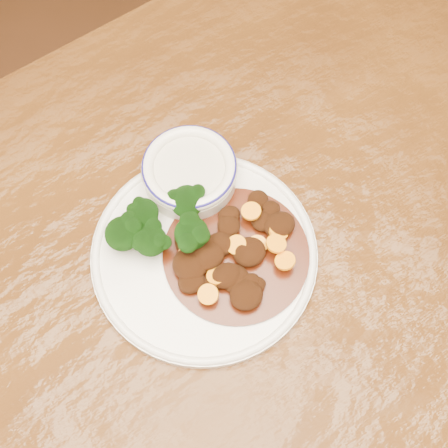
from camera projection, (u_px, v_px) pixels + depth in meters
ground at (212, 399)px, 1.44m from camera, size 4.00×4.00×0.00m
dining_table at (204, 327)px, 0.83m from camera, size 1.59×1.05×0.75m
dinner_plate at (204, 254)px, 0.78m from camera, size 0.28×0.28×0.02m
broccoli_florets at (159, 225)px, 0.76m from camera, size 0.13×0.09×0.05m
mince_stew at (230, 254)px, 0.76m from camera, size 0.18×0.18×0.03m
dip_bowl at (190, 174)px, 0.80m from camera, size 0.12×0.12×0.06m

